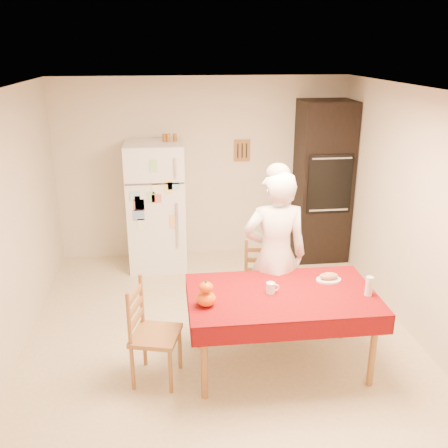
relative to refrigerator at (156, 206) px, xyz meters
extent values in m
plane|color=tan|center=(0.65, -1.88, -0.85)|extent=(4.50, 4.50, 0.00)
cube|color=beige|center=(0.65, 0.37, 0.40)|extent=(4.00, 0.02, 2.50)
cube|color=beige|center=(0.65, -4.13, 0.40)|extent=(4.00, 0.02, 2.50)
cube|color=beige|center=(-1.35, -1.88, 0.40)|extent=(0.02, 4.50, 2.50)
cube|color=beige|center=(2.65, -1.88, 0.40)|extent=(0.02, 4.50, 2.50)
cube|color=white|center=(0.65, -1.88, 1.65)|extent=(4.00, 4.50, 0.02)
cube|color=brown|center=(1.20, 0.36, 0.65)|extent=(0.22, 0.02, 0.30)
cube|color=white|center=(0.00, 0.00, 0.00)|extent=(0.75, 0.70, 1.70)
cube|color=silver|center=(0.26, -0.37, 0.60)|extent=(0.03, 0.03, 0.25)
cube|color=silver|center=(0.26, -0.37, -0.15)|extent=(0.03, 0.03, 0.60)
cube|color=black|center=(2.28, 0.05, 0.25)|extent=(0.70, 0.60, 2.20)
cube|color=black|center=(2.28, -0.26, 0.30)|extent=(0.59, 0.02, 0.80)
cylinder|color=brown|center=(0.41, -2.85, -0.50)|extent=(0.06, 0.06, 0.71)
cylinder|color=brown|center=(0.41, -2.07, -0.50)|extent=(0.06, 0.06, 0.71)
cylinder|color=brown|center=(1.89, -2.85, -0.50)|extent=(0.06, 0.06, 0.71)
cylinder|color=brown|center=(1.89, -2.07, -0.50)|extent=(0.06, 0.06, 0.71)
cube|color=brown|center=(1.15, -2.46, -0.12)|extent=(1.60, 0.90, 0.04)
cube|color=#50040D|center=(1.15, -2.46, -0.09)|extent=(1.70, 1.00, 0.01)
cylinder|color=brown|center=(0.90, -1.93, -0.64)|extent=(0.04, 0.04, 0.43)
cylinder|color=brown|center=(0.96, -1.59, -0.64)|extent=(0.04, 0.04, 0.43)
cylinder|color=brown|center=(1.25, -1.99, -0.64)|extent=(0.04, 0.04, 0.43)
cylinder|color=brown|center=(1.31, -1.66, -0.64)|extent=(0.04, 0.04, 0.43)
cube|color=brown|center=(1.11, -1.79, -0.40)|extent=(0.49, 0.47, 0.04)
cube|color=brown|center=(1.14, -1.63, -0.15)|extent=(0.36, 0.10, 0.50)
cylinder|color=brown|center=(0.12, -2.75, -0.64)|extent=(0.04, 0.04, 0.43)
cylinder|color=brown|center=(-0.21, -2.66, -0.64)|extent=(0.04, 0.04, 0.43)
cylinder|color=brown|center=(0.21, -2.40, -0.64)|extent=(0.04, 0.04, 0.43)
cylinder|color=brown|center=(-0.11, -2.32, -0.64)|extent=(0.04, 0.04, 0.43)
cube|color=brown|center=(0.00, -2.53, -0.40)|extent=(0.49, 0.51, 0.04)
cube|color=brown|center=(-0.16, -2.49, -0.15)|extent=(0.12, 0.36, 0.50)
imported|color=silver|center=(1.20, -1.92, 0.04)|extent=(0.66, 0.44, 1.78)
cylinder|color=white|center=(1.05, -2.44, -0.04)|extent=(0.08, 0.08, 0.10)
ellipsoid|color=#DE3F05|center=(0.45, -2.60, -0.02)|extent=(0.17, 0.17, 0.13)
ellipsoid|color=#DC3905|center=(0.45, -2.60, 0.09)|extent=(0.12, 0.12, 0.09)
cylinder|color=silver|center=(1.91, -2.58, 0.00)|extent=(0.07, 0.07, 0.18)
cylinder|color=white|center=(1.65, -2.26, -0.08)|extent=(0.24, 0.24, 0.02)
ellipsoid|color=#9D724D|center=(1.65, -2.26, -0.04)|extent=(0.18, 0.10, 0.06)
cylinder|color=brown|center=(0.14, 0.05, 0.90)|extent=(0.05, 0.05, 0.10)
cylinder|color=#985A1B|center=(0.19, 0.05, 0.90)|extent=(0.05, 0.05, 0.10)
cylinder|color=brown|center=(0.28, 0.05, 0.90)|extent=(0.05, 0.05, 0.10)
camera|label=1|loc=(0.17, -6.40, 2.03)|focal=40.00mm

